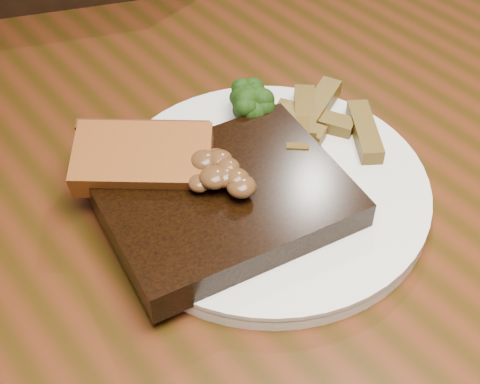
# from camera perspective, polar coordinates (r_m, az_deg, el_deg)

# --- Properties ---
(dining_table) EXTENTS (1.60, 0.90, 0.75)m
(dining_table) POSITION_cam_1_polar(r_m,az_deg,el_deg) (0.63, 0.45, -8.44)
(dining_table) COLOR #451E0D
(dining_table) RESTS_ON ground
(chair_far) EXTENTS (0.58, 0.58, 0.94)m
(chair_far) POSITION_cam_1_polar(r_m,az_deg,el_deg) (1.10, -14.98, 7.51)
(chair_far) COLOR black
(chair_far) RESTS_ON ground
(plate) EXTENTS (0.30, 0.30, 0.01)m
(plate) POSITION_cam_1_polar(r_m,az_deg,el_deg) (0.58, 2.40, 0.12)
(plate) COLOR white
(plate) RESTS_ON dining_table
(steak) EXTENTS (0.21, 0.18, 0.03)m
(steak) POSITION_cam_1_polar(r_m,az_deg,el_deg) (0.54, -1.30, -0.69)
(steak) COLOR black
(steak) RESTS_ON plate
(steak_bone) EXTENTS (0.17, 0.04, 0.02)m
(steak_bone) POSITION_cam_1_polar(r_m,az_deg,el_deg) (0.51, 3.17, -5.18)
(steak_bone) COLOR beige
(steak_bone) RESTS_ON plate
(mushroom_pile) EXTENTS (0.07, 0.07, 0.03)m
(mushroom_pile) POSITION_cam_1_polar(r_m,az_deg,el_deg) (0.53, -1.60, 1.97)
(mushroom_pile) COLOR #542C1A
(mushroom_pile) RESTS_ON steak
(garlic_bread) EXTENTS (0.13, 0.12, 0.02)m
(garlic_bread) POSITION_cam_1_polar(r_m,az_deg,el_deg) (0.57, -8.06, 1.31)
(garlic_bread) COLOR #954A1B
(garlic_bread) RESTS_ON plate
(potato_wedges) EXTENTS (0.10, 0.10, 0.02)m
(potato_wedges) POSITION_cam_1_polar(r_m,az_deg,el_deg) (0.62, 7.13, 5.12)
(potato_wedges) COLOR brown
(potato_wedges) RESTS_ON plate
(broccoli_cluster) EXTENTS (0.06, 0.06, 0.04)m
(broccoli_cluster) POSITION_cam_1_polar(r_m,az_deg,el_deg) (0.62, 0.93, 7.06)
(broccoli_cluster) COLOR #1A390D
(broccoli_cluster) RESTS_ON plate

